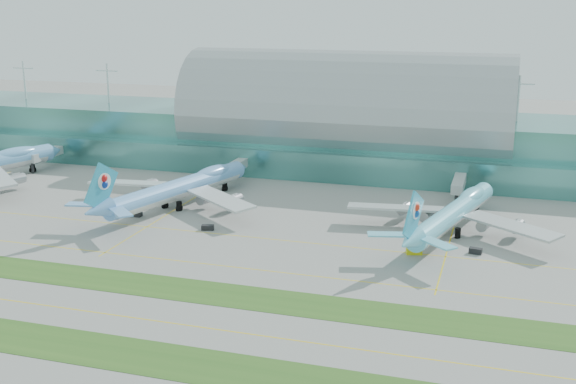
% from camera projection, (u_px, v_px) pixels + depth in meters
% --- Properties ---
extents(ground, '(700.00, 700.00, 0.00)m').
position_uv_depth(ground, '(212.00, 297.00, 152.48)').
color(ground, gray).
rests_on(ground, ground).
extents(terminal, '(340.00, 69.10, 36.00)m').
position_uv_depth(terminal, '(346.00, 129.00, 267.72)').
color(terminal, '#3D7A75').
rests_on(terminal, ground).
extents(grass_strip_near, '(420.00, 12.00, 0.08)m').
position_uv_depth(grass_strip_near, '(149.00, 358.00, 126.61)').
color(grass_strip_near, '#2D591E').
rests_on(grass_strip_near, ground).
extents(grass_strip_far, '(420.00, 12.00, 0.08)m').
position_uv_depth(grass_strip_far, '(215.00, 293.00, 154.31)').
color(grass_strip_far, '#2D591E').
rests_on(grass_strip_far, ground).
extents(taxiline_b, '(420.00, 0.35, 0.01)m').
position_uv_depth(taxiline_b, '(183.00, 325.00, 139.55)').
color(taxiline_b, yellow).
rests_on(taxiline_b, ground).
extents(taxiline_c, '(420.00, 0.35, 0.01)m').
position_uv_depth(taxiline_c, '(242.00, 268.00, 169.10)').
color(taxiline_c, yellow).
rests_on(taxiline_c, ground).
extents(taxiline_d, '(420.00, 0.35, 0.01)m').
position_uv_depth(taxiline_d, '(271.00, 239.00, 189.41)').
color(taxiline_d, yellow).
rests_on(taxiline_d, ground).
extents(airliner_b, '(60.44, 69.91, 19.59)m').
position_uv_depth(airliner_b, '(180.00, 187.00, 218.24)').
color(airliner_b, '#6BA8EB').
rests_on(airliner_b, ground).
extents(airliner_c, '(57.07, 65.90, 18.40)m').
position_uv_depth(airliner_c, '(454.00, 212.00, 193.58)').
color(airliner_c, '#6CD1ED').
rests_on(airliner_c, ground).
extents(gse_c, '(3.67, 2.22, 1.59)m').
position_uv_depth(gse_c, '(135.00, 214.00, 209.16)').
color(gse_c, black).
rests_on(gse_c, ground).
extents(gse_d, '(3.63, 2.45, 1.41)m').
position_uv_depth(gse_d, '(208.00, 228.00, 196.73)').
color(gse_d, black).
rests_on(gse_d, ground).
extents(gse_e, '(4.23, 2.85, 1.65)m').
position_uv_depth(gse_e, '(414.00, 251.00, 178.12)').
color(gse_e, yellow).
rests_on(gse_e, ground).
extents(gse_f, '(3.29, 2.05, 1.46)m').
position_uv_depth(gse_f, '(475.00, 251.00, 178.37)').
color(gse_f, black).
rests_on(gse_f, ground).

